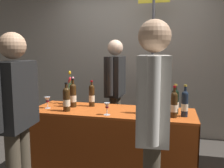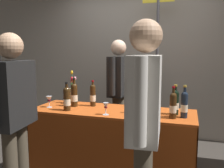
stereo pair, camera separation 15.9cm
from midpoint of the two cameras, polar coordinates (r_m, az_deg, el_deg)
back_partition at (r=4.17m, az=4.23°, el=9.56°), size 5.74×0.12×3.14m
tasting_table at (r=2.81m, az=-1.66°, el=-11.09°), size 1.84×0.63×0.77m
featured_wine_bottle at (r=2.92m, az=-6.41°, el=-2.66°), size 0.07×0.07×0.32m
display_bottle_0 at (r=2.47m, az=12.77°, el=-4.73°), size 0.07×0.07×0.32m
display_bottle_1 at (r=2.57m, az=6.05°, el=-3.73°), size 0.08×0.08×0.36m
display_bottle_2 at (r=2.53m, az=15.21°, el=-4.45°), size 0.07×0.07×0.33m
display_bottle_3 at (r=2.63m, az=13.09°, el=-4.01°), size 0.08×0.08×0.32m
display_bottle_4 at (r=2.73m, az=-12.43°, el=-3.51°), size 0.08×0.08×0.32m
display_bottle_5 at (r=2.92m, az=-10.82°, el=-2.55°), size 0.08×0.08×0.35m
wine_glass_near_vendor at (r=2.52m, az=-2.95°, el=-5.35°), size 0.07×0.07×0.13m
wine_glass_mid at (r=2.93m, az=-16.63°, el=-3.69°), size 0.07×0.07×0.14m
flower_vase at (r=3.08m, az=-11.11°, el=-2.46°), size 0.10×0.10×0.42m
vendor_presenter at (r=3.45m, az=-0.56°, el=-0.27°), size 0.23×0.57×1.60m
taster_foreground_right at (r=1.72m, az=7.05°, el=-7.03°), size 0.24×0.62×1.65m
taster_foreground_left at (r=2.20m, az=-23.86°, el=-5.62°), size 0.25×0.59×1.59m
booth_signpost at (r=3.71m, az=8.43°, el=6.78°), size 0.47×0.04×2.33m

